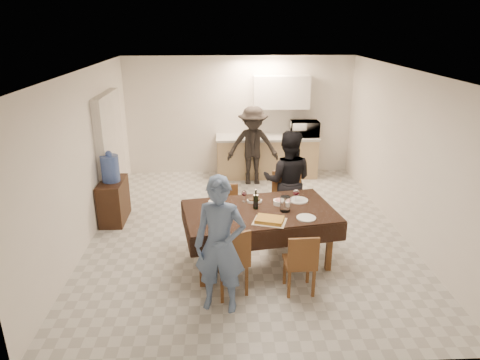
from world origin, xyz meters
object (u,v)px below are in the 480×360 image
at_px(wine_bottle, 256,199).
at_px(person_far, 288,181).
at_px(water_pitcher, 285,204).
at_px(person_kitchen, 253,146).
at_px(dining_table, 259,212).
at_px(console, 114,201).
at_px(water_jug, 110,169).
at_px(savoury_tart, 270,220).
at_px(microwave, 305,129).
at_px(person_near, 220,246).

height_order(wine_bottle, person_far, person_far).
relative_size(water_pitcher, person_far, 0.13).
bearing_deg(person_kitchen, person_far, -79.16).
xyz_separation_m(dining_table, console, (-2.39, 1.46, -0.40)).
relative_size(dining_table, water_jug, 4.97).
bearing_deg(water_pitcher, savoury_tart, -127.15).
distance_m(water_jug, microwave, 4.30).
bearing_deg(microwave, dining_table, 70.28).
bearing_deg(person_near, person_kitchen, 93.09).
xyz_separation_m(console, wine_bottle, (2.34, -1.41, 0.59)).
xyz_separation_m(wine_bottle, person_far, (0.60, 1.00, -0.11)).
relative_size(wine_bottle, person_near, 0.17).
bearing_deg(person_kitchen, water_pitcher, -86.28).
bearing_deg(microwave, console, 30.55).
bearing_deg(wine_bottle, savoury_tart, -70.77).
distance_m(person_near, person_far, 2.37).
relative_size(wine_bottle, person_kitchen, 0.17).
bearing_deg(savoury_tart, water_jug, 143.52).
xyz_separation_m(water_jug, person_far, (2.94, -0.41, -0.12)).
distance_m(microwave, person_near, 5.06).
relative_size(water_jug, person_near, 0.27).
distance_m(wine_bottle, person_far, 1.17).
relative_size(water_jug, person_far, 0.27).
height_order(dining_table, console, dining_table).
relative_size(water_jug, savoury_tart, 1.07).
height_order(water_jug, microwave, microwave).
height_order(water_jug, person_kitchen, person_kitchen).
height_order(wine_bottle, water_pitcher, wine_bottle).
relative_size(dining_table, person_kitchen, 1.35).
bearing_deg(water_pitcher, person_kitchen, 93.72).
bearing_deg(wine_bottle, water_jug, 148.90).
bearing_deg(person_far, person_near, 74.72).
distance_m(microwave, person_far, 2.72).
height_order(console, person_near, person_near).
distance_m(savoury_tart, person_kitchen, 3.58).
xyz_separation_m(water_jug, person_kitchen, (2.53, 1.73, -0.12)).
height_order(console, water_pitcher, water_pitcher).
height_order(dining_table, water_pitcher, water_pitcher).
bearing_deg(microwave, person_kitchen, 21.06).
height_order(wine_bottle, microwave, microwave).
height_order(dining_table, microwave, microwave).
xyz_separation_m(console, person_kitchen, (2.53, 1.73, 0.47)).
distance_m(console, savoury_tart, 3.14).
distance_m(console, water_jug, 0.59).
distance_m(dining_table, console, 2.83).
height_order(water_pitcher, microwave, microwave).
distance_m(savoury_tart, microwave, 4.21).
height_order(console, savoury_tart, savoury_tart).
height_order(dining_table, wine_bottle, wine_bottle).
bearing_deg(person_near, water_pitcher, 60.32).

